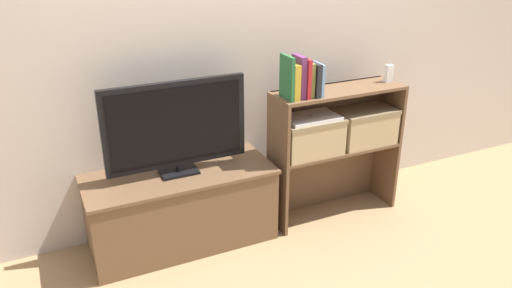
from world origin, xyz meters
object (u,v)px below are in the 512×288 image
book_forest (287,78)px  book_charcoal (313,79)px  book_skyblue (317,79)px  storage_basket_left (310,135)px  book_plum (299,77)px  book_crimson (304,77)px  storage_basket_right (364,125)px  baby_monitor (389,73)px  book_mustard (292,81)px  tv (176,126)px  tv_stand (182,208)px  laptop (311,117)px  book_olive (308,79)px

book_forest → book_charcoal: bearing=0.0°
book_skyblue → storage_basket_left: 0.36m
book_plum → book_crimson: size_ratio=1.07×
book_skyblue → storage_basket_right: book_skyblue is taller
baby_monitor → book_charcoal: bearing=-176.4°
book_skyblue → baby_monitor: bearing=3.7°
book_forest → book_mustard: bearing=0.0°
tv → book_forest: bearing=-10.5°
book_crimson → book_charcoal: (0.06, 0.00, -0.02)m
tv_stand → laptop: size_ratio=3.28×
laptop → tv_stand: bearing=173.2°
laptop → book_crimson: bearing=-163.7°
tv → book_mustard: bearing=-9.9°
tv_stand → book_forest: size_ratio=4.32×
tv → book_olive: book_olive is taller
tv → book_plum: (0.72, -0.12, 0.23)m
book_forest → laptop: 0.34m
tv → book_plum: 0.77m
tv → book_charcoal: bearing=-8.3°
tv_stand → book_crimson: (0.75, -0.12, 0.76)m
book_plum → storage_basket_right: 0.65m
book_skyblue → baby_monitor: (0.56, 0.04, -0.04)m
book_plum → book_forest: bearing=180.0°
book_crimson → book_forest: bearing=180.0°
book_crimson → storage_basket_right: (0.49, 0.02, -0.38)m
tv → book_crimson: 0.79m
book_olive → book_charcoal: bearing=0.0°
book_forest → book_charcoal: book_forest is taller
tv_stand → book_olive: 1.09m
book_charcoal → book_skyblue: (0.03, 0.00, -0.00)m
book_plum → book_charcoal: (0.10, 0.00, -0.03)m
laptop → book_mustard: bearing=-171.7°
book_charcoal → book_mustard: bearing=180.0°
book_charcoal → tv_stand: bearing=171.6°
storage_basket_left → laptop: size_ratio=1.16×
book_skyblue → laptop: size_ratio=0.57×
book_skyblue → storage_basket_left: (-0.02, 0.02, -0.36)m
book_mustard → book_plum: size_ratio=0.84×
tv_stand → book_charcoal: bearing=-8.4°
book_plum → book_crimson: book_plum is taller
book_plum → storage_basket_left: (0.11, 0.02, -0.39)m
tv → book_olive: (0.78, -0.12, 0.21)m
book_forest → book_skyblue: size_ratio=1.34×
tv_stand → book_skyblue: 1.13m
book_mustard → book_crimson: book_crimson is taller
tv → book_charcoal: book_charcoal is taller
book_plum → tv_stand: bearing=170.5°
tv → book_olive: 0.82m
book_plum → book_olive: 0.07m
book_plum → laptop: (0.11, 0.02, -0.28)m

